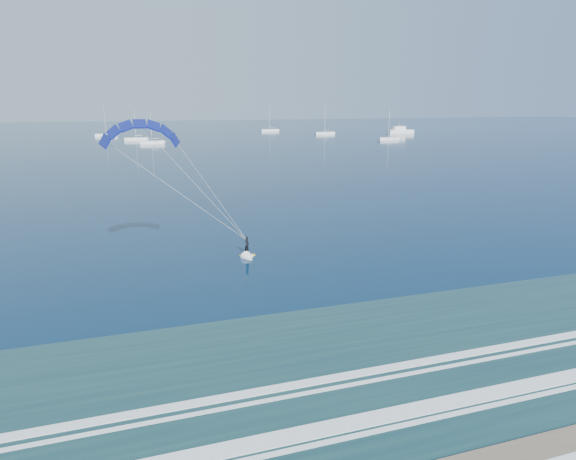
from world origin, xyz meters
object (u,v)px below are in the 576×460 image
Objects in this scene: sailboat_4 at (270,130)px; sailboat_5 at (325,133)px; sailboat_7 at (136,139)px; sailboat_2 at (106,135)px; sailboat_6 at (388,139)px; sailboat_3 at (152,142)px; kitesurfer_rig at (198,188)px; motor_yacht at (400,131)px.

sailboat_4 is 0.98× the size of sailboat_5.
sailboat_5 is at bearing 9.05° from sailboat_7.
sailboat_6 is (108.76, -62.87, -0.01)m from sailboat_2.
sailboat_5 is 1.08× the size of sailboat_7.
sailboat_7 is (-97.14, 30.84, 0.00)m from sailboat_6.
sailboat_2 is at bearing 149.97° from sailboat_6.
sailboat_3 is at bearing -157.17° from sailboat_5.
sailboat_3 is 21.56m from sailboat_7.
sailboat_4 is (65.77, 68.70, 0.00)m from sailboat_3.
kitesurfer_rig is 1.22× the size of sailboat_3.
sailboat_4 is at bearing 143.54° from motor_yacht.
sailboat_3 is 0.93× the size of sailboat_4.
kitesurfer_rig is at bearing -108.22° from sailboat_4.
sailboat_4 is 1.09× the size of sailboat_6.
sailboat_4 is at bearing 71.78° from kitesurfer_rig.
motor_yacht is 138.94m from sailboat_2.
kitesurfer_rig is 173.39m from sailboat_7.
kitesurfer_rig is at bearing -125.20° from motor_yacht.
sailboat_6 is at bearing -17.61° from sailboat_7.
sailboat_5 is 45.78m from sailboat_6.
sailboat_4 is (-54.65, 40.38, -0.76)m from motor_yacht.
sailboat_6 is 0.97× the size of sailboat_7.
kitesurfer_rig reaches higher than sailboat_6.
sailboat_7 reaches higher than sailboat_6.
sailboat_5 reaches higher than sailboat_7.
sailboat_2 reaches higher than sailboat_7.
sailboat_3 is 95.11m from sailboat_4.
sailboat_2 is at bearing 107.07° from sailboat_3.
sailboat_6 is at bearing -6.05° from sailboat_3.
sailboat_3 is 90.28m from sailboat_5.
sailboat_7 is at bearing -176.67° from motor_yacht.
sailboat_5 is at bearing 169.78° from motor_yacht.
sailboat_7 is (-87.89, -13.99, -0.01)m from sailboat_5.
sailboat_2 is 1.04× the size of sailboat_7.
sailboat_7 is at bearing -145.92° from sailboat_4.
sailboat_2 is at bearing -169.22° from sailboat_4.
sailboat_5 is at bearing 22.83° from sailboat_3.
sailboat_2 reaches higher than sailboat_3.
sailboat_2 is 83.54m from sailboat_4.
motor_yacht is at bearing 3.33° from sailboat_7.
sailboat_7 is at bearing 102.54° from sailboat_3.
sailboat_4 is (82.07, 15.63, 0.00)m from sailboat_2.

